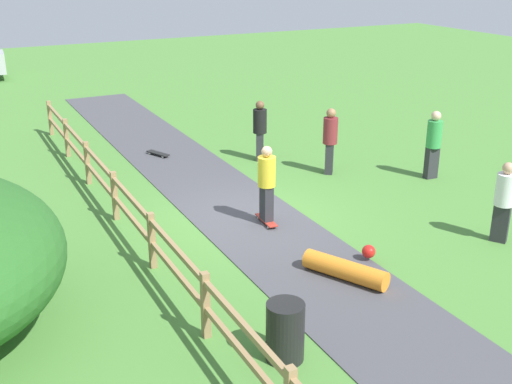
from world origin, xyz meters
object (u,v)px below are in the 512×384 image
Objects in this scene: trash_bin at (285,332)px; bystander_white at (504,199)px; bystander_maroon at (330,138)px; bystander_black at (260,128)px; skater_fallen at (347,268)px; bystander_green at (434,142)px; skater_riding at (267,181)px; skateboard_loose at (158,153)px.

bystander_white is (5.85, 1.55, 0.47)m from trash_bin.
bystander_maroon is 1.04× the size of bystander_black.
bystander_green is at bearing 35.25° from skater_fallen.
skater_riding is at bearing -143.63° from bystander_maroon.
trash_bin reaches higher than skateboard_loose.
bystander_white is (-1.38, -3.64, -0.06)m from bystander_green.
skateboard_loose is 0.46× the size of bystander_maroon.
skater_fallen is 7.17m from bystander_black.
bystander_black is 7.24m from bystander_white.
bystander_white is (1.89, -6.98, -0.01)m from bystander_black.
skater_fallen is 1.95× the size of skateboard_loose.
skater_fallen is 8.57m from skateboard_loose.
skateboard_loose is 0.46× the size of bystander_green.
trash_bin is 0.52× the size of skater_riding.
skateboard_loose is (-0.53, 5.72, -0.90)m from skater_riding.
skater_riding is at bearing -84.75° from skateboard_loose.
skateboard_loose is 9.69m from bystander_white.
bystander_black is at bearing 105.15° from bystander_white.
trash_bin is 8.41m from bystander_maroon.
trash_bin is 6.07m from bystander_white.
bystander_white is (4.35, -8.62, 0.84)m from skateboard_loose.
skater_riding is 1.09× the size of skater_fallen.
bystander_green is at bearing -45.68° from bystander_black.
trash_bin is at bearing -98.41° from skateboard_loose.
trash_bin is 1.11× the size of skateboard_loose.
skater_riding is 0.99× the size of bystander_maroon.
skateboard_loose is at bearing 81.59° from trash_bin.
bystander_green is (2.15, -1.51, 0.01)m from bystander_maroon.
skater_fallen is at bearing -119.67° from bystander_maroon.
bystander_white is at bearing -81.43° from bystander_maroon.
bystander_green is 4.68m from bystander_black.
skater_fallen is 3.73m from bystander_white.
skater_riding is 5.25m from bystander_green.
trash_bin is 0.53× the size of bystander_black.
skateboard_loose is 7.64m from bystander_green.
bystander_green reaches higher than trash_bin.
bystander_black reaches higher than skateboard_loose.
skateboard_loose is at bearing 138.98° from bystander_green.
trash_bin is 0.51× the size of bystander_green.
bystander_maroon is (2.89, 5.07, 0.77)m from skater_fallen.
bystander_black is (1.93, 4.09, -0.05)m from skater_riding.
skateboard_loose is (-0.68, 8.54, -0.11)m from skater_fallen.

